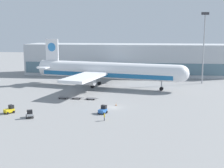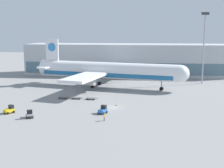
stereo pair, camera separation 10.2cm
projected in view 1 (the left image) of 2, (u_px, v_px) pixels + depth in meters
The scene contains 12 objects.
ground_plane at pixel (112, 107), 82.48m from camera, with size 400.00×400.00×0.00m, color gray.
terminal_building at pixel (126, 59), 143.15m from camera, with size 90.00×18.20×14.00m.
light_mast at pixel (204, 43), 117.32m from camera, with size 2.80×0.50×26.82m.
airplane_main at pixel (105, 71), 111.22m from camera, with size 57.34×48.60×17.00m.
baggage_tug_foreground at pixel (103, 110), 76.39m from camera, with size 2.30×2.77×2.00m.
baggage_tug_mid at pixel (30, 114), 72.53m from camera, with size 2.42×2.80×2.00m.
baggage_tug_far at pixel (10, 110), 76.61m from camera, with size 2.60×2.81×2.00m.
baggage_dolly_lead at pixel (63, 97), 92.92m from camera, with size 3.75×1.71×0.48m.
baggage_dolly_second at pixel (77, 98), 92.57m from camera, with size 3.75×1.71×0.48m.
baggage_dolly_third at pixel (91, 98), 91.82m from camera, with size 3.75×1.71×0.48m.
ground_crew_near at pixel (104, 116), 70.23m from camera, with size 0.29×0.56×1.68m.
traffic_cone_near at pixel (116, 104), 84.47m from camera, with size 0.40×0.40×0.69m.
Camera 1 is at (9.51, -79.66, 20.12)m, focal length 50.00 mm.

